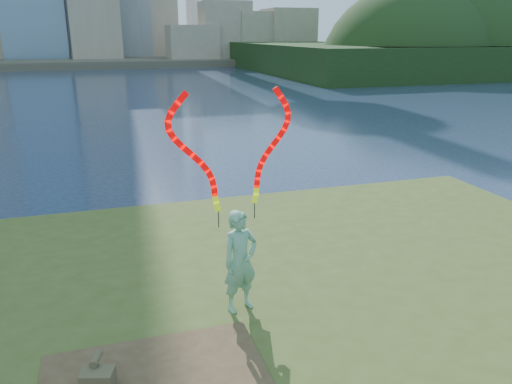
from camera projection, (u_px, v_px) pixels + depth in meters
name	position (u px, v px, depth m)	size (l,w,h in m)	color
ground	(248.00, 308.00, 10.54)	(320.00, 320.00, 0.00)	#1A2843
grassy_knoll	(287.00, 359.00, 8.35)	(20.00, 18.00, 0.80)	#3B4B1B
far_shore	(109.00, 59.00, 96.71)	(320.00, 40.00, 1.20)	#464234
wooded_hill	(492.00, 67.00, 81.92)	(78.00, 50.00, 63.00)	black
woman_with_ribbons	(239.00, 236.00, 8.62)	(2.04, 0.80, 4.22)	#187442
canvas_bag	(98.00, 379.00, 6.91)	(0.51, 0.58, 0.42)	#484128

